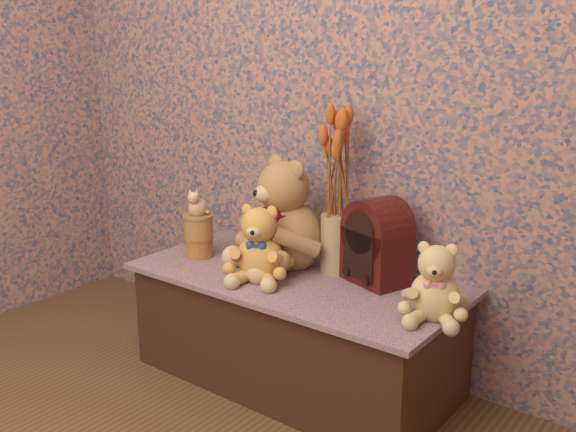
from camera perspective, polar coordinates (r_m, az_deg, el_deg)
name	(u,v)px	position (r m, az deg, el deg)	size (l,w,h in m)	color
display_shelf	(296,328)	(2.51, 0.70, -9.80)	(1.24, 0.61, 0.43)	#3B4878
teddy_large	(288,208)	(2.47, 0.01, 0.68)	(0.36, 0.43, 0.46)	#A97341
teddy_medium	(260,239)	(2.35, -2.44, -2.03)	(0.24, 0.28, 0.30)	#C08536
teddy_small	(436,277)	(2.07, 12.87, -5.28)	(0.21, 0.25, 0.27)	tan
cathedral_radio	(377,240)	(2.34, 7.84, -2.14)	(0.23, 0.16, 0.31)	#390A0A
ceramic_vase	(338,243)	(2.45, 4.41, -2.39)	(0.13, 0.13, 0.22)	tan
dried_stalks	(340,165)	(2.37, 4.55, 4.47)	(0.20, 0.20, 0.38)	#CA5520
biscuit_tin_lower	(199,247)	(2.65, -7.79, -2.68)	(0.11, 0.11, 0.08)	gold
biscuit_tin_upper	(199,226)	(2.62, -7.85, -0.90)	(0.12, 0.12, 0.09)	#D2B65C
cat_figurine	(198,201)	(2.60, -7.93, 1.27)	(0.08, 0.09, 0.11)	silver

